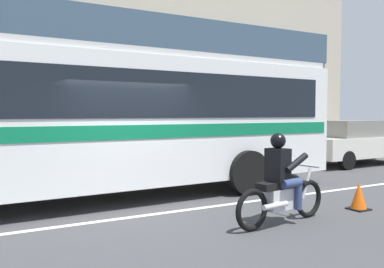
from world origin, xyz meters
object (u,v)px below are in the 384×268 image
parked_sedan_curbside (353,142)px  traffic_cone (359,197)px  transit_bus (96,114)px  fire_hydrant (142,160)px  motorcycle_with_rider (282,186)px

parked_sedan_curbside → traffic_cone: size_ratio=8.04×
transit_bus → traffic_cone: bearing=-38.6°
transit_bus → fire_hydrant: transit_bus is taller
fire_hydrant → transit_bus: bearing=-130.1°
fire_hydrant → traffic_cone: 6.26m
transit_bus → parked_sedan_curbside: 10.11m
transit_bus → traffic_cone: (4.26, -3.41, -1.63)m
fire_hydrant → traffic_cone: size_ratio=1.36×
transit_bus → parked_sedan_curbside: transit_bus is taller
transit_bus → fire_hydrant: (2.07, 2.45, -1.36)m
parked_sedan_curbside → traffic_cone: bearing=-139.9°
motorcycle_with_rider → parked_sedan_curbside: bearing=32.1°
parked_sedan_curbside → fire_hydrant: bearing=172.3°
motorcycle_with_rider → fire_hydrant: motorcycle_with_rider is taller
transit_bus → parked_sedan_curbside: (9.96, 1.39, -1.03)m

